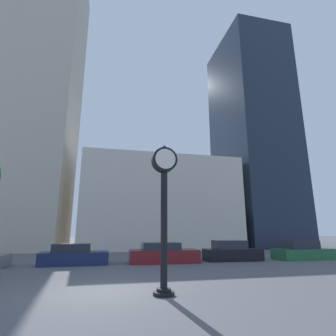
{
  "coord_description": "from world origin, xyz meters",
  "views": [
    {
      "loc": [
        -0.15,
        -9.87,
        2.0
      ],
      "look_at": [
        4.61,
        10.8,
        7.16
      ],
      "focal_mm": 28.0,
      "sensor_mm": 36.0,
      "label": 1
    }
  ],
  "objects_px": {
    "car_navy": "(74,256)",
    "car_black": "(232,252)",
    "street_clock": "(164,198)",
    "car_maroon": "(163,254)",
    "car_green": "(302,252)"
  },
  "relations": [
    {
      "from": "car_black",
      "to": "car_green",
      "type": "relative_size",
      "value": 0.91
    },
    {
      "from": "street_clock",
      "to": "car_maroon",
      "type": "bearing_deg",
      "value": 78.19
    },
    {
      "from": "car_navy",
      "to": "car_maroon",
      "type": "distance_m",
      "value": 5.67
    },
    {
      "from": "street_clock",
      "to": "car_green",
      "type": "bearing_deg",
      "value": 35.03
    },
    {
      "from": "car_navy",
      "to": "car_maroon",
      "type": "relative_size",
      "value": 0.9
    },
    {
      "from": "car_navy",
      "to": "car_black",
      "type": "height_order",
      "value": "car_black"
    },
    {
      "from": "car_maroon",
      "to": "car_green",
      "type": "bearing_deg",
      "value": 0.67
    },
    {
      "from": "street_clock",
      "to": "car_navy",
      "type": "distance_m",
      "value": 10.19
    },
    {
      "from": "car_black",
      "to": "street_clock",
      "type": "bearing_deg",
      "value": -125.26
    },
    {
      "from": "car_maroon",
      "to": "car_green",
      "type": "xyz_separation_m",
      "value": [
        10.49,
        -0.26,
        0.0
      ]
    },
    {
      "from": "street_clock",
      "to": "car_green",
      "type": "relative_size",
      "value": 1.15
    },
    {
      "from": "car_navy",
      "to": "car_black",
      "type": "distance_m",
      "value": 10.67
    },
    {
      "from": "street_clock",
      "to": "car_black",
      "type": "xyz_separation_m",
      "value": [
        6.88,
        9.06,
        -2.57
      ]
    },
    {
      "from": "car_navy",
      "to": "car_maroon",
      "type": "bearing_deg",
      "value": -3.34
    },
    {
      "from": "car_navy",
      "to": "car_black",
      "type": "relative_size",
      "value": 1.02
    }
  ]
}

